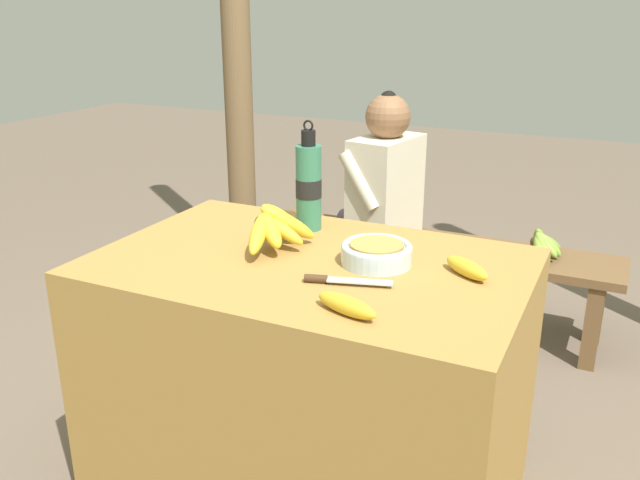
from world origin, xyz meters
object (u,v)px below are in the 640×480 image
Objects in this scene: water_bottle at (309,186)px; knife at (335,280)px; banana_bunch_ripe at (275,226)px; wooden_bench at (431,254)px; serving_bowl at (377,252)px; loose_banana_front at (347,305)px; seated_vendor at (376,192)px; support_post_near at (235,8)px; loose_banana_side at (467,268)px; banana_bunch_green at (544,243)px.

water_bottle is 0.43m from knife.
banana_bunch_ripe is 0.19× the size of wooden_bench.
knife is at bearing -104.12° from serving_bowl.
seated_vendor is (-0.48, 1.45, -0.17)m from loose_banana_front.
support_post_near reaches higher than knife.
support_post_near is (-1.54, 1.43, 0.58)m from loose_banana_side.
knife is at bearing 122.65° from loose_banana_front.
banana_bunch_ripe is at bearing 139.10° from loose_banana_front.
loose_banana_side is at bearing 4.32° from serving_bowl.
wooden_bench is at bearing 109.59° from loose_banana_side.
support_post_near is at bearing 128.98° from water_bottle.
water_bottle is (-0.28, 0.18, 0.10)m from serving_bowl.
banana_bunch_ripe reaches higher than serving_bowl.
water_bottle reaches higher than serving_bowl.
banana_bunch_green is 0.09× the size of support_post_near.
loose_banana_side reaches higher than banana_bunch_green.
wooden_bench is (0.10, 0.99, -0.54)m from water_bottle.
knife is (0.24, -0.34, -0.12)m from water_bottle.
support_post_near is at bearing 170.02° from banana_bunch_green.
loose_banana_side is (0.52, 0.03, -0.04)m from banana_bunch_ripe.
banana_bunch_ripe is at bearing -176.58° from loose_banana_side.
serving_bowl is 0.31m from loose_banana_front.
wooden_bench is 1.54m from support_post_near.
banana_bunch_green is (0.28, 1.17, -0.31)m from serving_bowl.
support_post_near reaches higher than serving_bowl.
seated_vendor is at bearing 110.82° from serving_bowl.
serving_bowl is at bearing -175.68° from loose_banana_side.
support_post_near reaches higher than banana_bunch_green.
loose_banana_front reaches higher than banana_bunch_green.
banana_bunch_green is (0.56, 0.99, -0.41)m from water_bottle.
banana_bunch_ripe is at bearing -92.18° from water_bottle.
seated_vendor is at bearing 120.48° from loose_banana_side.
loose_banana_front and loose_banana_side have the same top height.
knife is at bearing -84.00° from wooden_bench.
knife is at bearing 116.53° from seated_vendor.
wooden_bench is 0.59× the size of support_post_near.
knife is at bearing -55.02° from water_bottle.
loose_banana_front is 0.10× the size of wooden_bench.
banana_bunch_green is (0.46, 0.00, 0.12)m from wooden_bench.
loose_banana_front is 0.17m from knife.
seated_vendor reaches higher than loose_banana_front.
wooden_bench is (-0.18, 1.17, -0.44)m from serving_bowl.
water_bottle is 0.54m from loose_banana_side.
support_post_near is at bearing 124.94° from banana_bunch_ripe.
support_post_near is at bearing 127.75° from loose_banana_front.
banana_bunch_ripe is 1.16× the size of banana_bunch_green.
seated_vendor is (-0.44, 1.14, -0.18)m from serving_bowl.
knife is at bearing -31.50° from banana_bunch_ripe.
water_bottle is 2.27× the size of loose_banana_side.
support_post_near is (-0.87, 0.30, 0.75)m from seated_vendor.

